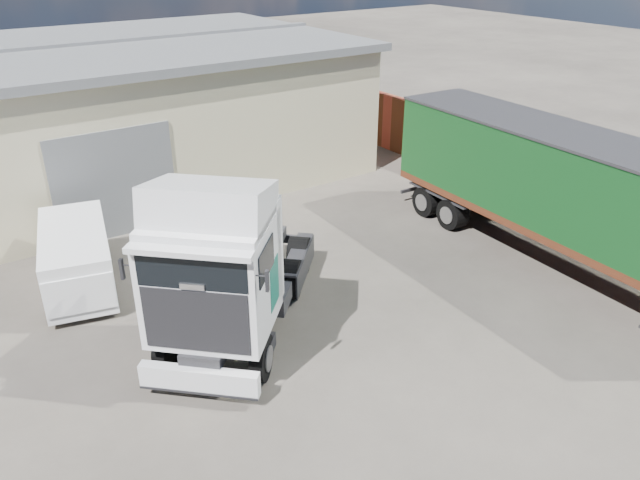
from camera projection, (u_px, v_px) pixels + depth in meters
ground at (348, 365)px, 14.67m from camera, size 120.00×120.00×0.00m
brick_boundary_wall at (491, 157)px, 24.41m from camera, size 0.35×26.00×2.50m
tractor_unit at (226, 273)px, 14.65m from camera, size 6.52×6.65×4.60m
box_trailer at (562, 185)px, 18.35m from camera, size 3.24×12.27×4.04m
panel_van at (77, 262)px, 17.35m from camera, size 2.67×4.57×1.75m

